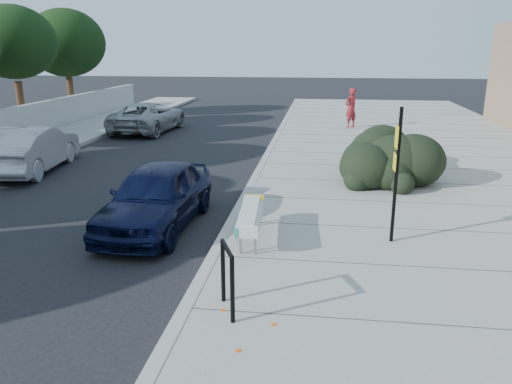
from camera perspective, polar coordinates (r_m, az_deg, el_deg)
ground at (r=9.73m, az=-4.95°, el=-8.08°), size 120.00×120.00×0.00m
sidewalk_near at (r=14.65m, az=21.53°, el=-0.43°), size 11.20×50.00×0.15m
curb_near at (r=14.33m, az=-0.70°, el=0.42°), size 0.22×50.00×0.17m
tree_far_e at (r=26.87m, az=-26.04°, el=15.11°), size 4.00×4.00×5.90m
tree_far_f at (r=31.20m, az=-20.93°, el=15.62°), size 4.40×4.40×6.07m
bench at (r=10.30m, az=-0.60°, el=-2.66°), size 0.57×2.17×0.64m
bike_rack at (r=7.50m, az=-3.29°, el=-9.20°), size 0.32×0.67×1.05m
sign_post at (r=10.24m, az=15.72°, el=2.69°), size 0.09×0.32×2.75m
hedge at (r=16.01m, az=14.69°, el=4.84°), size 2.29×4.42×1.64m
sedan_navy at (r=11.56m, az=-11.32°, el=-0.48°), size 1.91×4.36×1.46m
wagon_silver at (r=18.11m, az=-24.28°, el=4.53°), size 2.17×4.76×1.51m
suv_silver at (r=25.02m, az=-12.19°, el=8.38°), size 2.71×5.27×1.42m
pedestrian at (r=25.26m, az=10.79°, el=9.43°), size 0.82×0.81×1.91m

